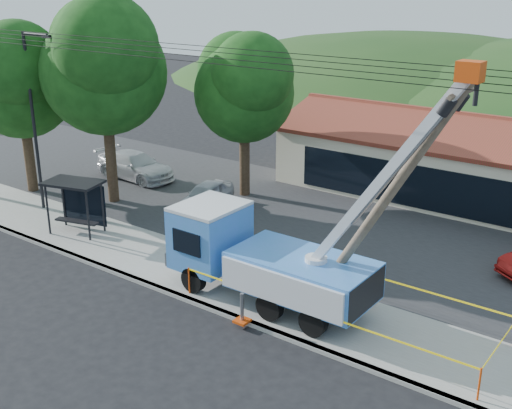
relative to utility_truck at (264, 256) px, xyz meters
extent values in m
plane|color=black|center=(-0.96, -3.75, -1.85)|extent=(120.00, 120.00, 0.00)
cube|color=gray|center=(-0.96, -1.65, -1.78)|extent=(60.00, 0.25, 0.15)
cube|color=gray|center=(-0.96, 0.25, -1.78)|extent=(60.00, 4.00, 0.15)
cube|color=#28282B|center=(-0.96, 8.25, -1.80)|extent=(60.00, 12.00, 0.10)
cube|color=beige|center=(3.04, 16.25, -0.15)|extent=(22.00, 8.00, 3.40)
cube|color=black|center=(3.04, 12.23, -0.42)|extent=(18.04, 0.08, 2.21)
cube|color=brown|center=(3.04, 14.25, 2.05)|extent=(22.50, 4.53, 1.52)
cube|color=brown|center=(3.04, 18.25, 2.05)|extent=(22.50, 4.53, 1.52)
cube|color=brown|center=(3.04, 16.25, 2.70)|extent=(22.50, 0.30, 0.25)
cylinder|color=black|center=(-14.96, 1.25, 2.65)|extent=(0.16, 0.16, 9.00)
cylinder|color=black|center=(-14.06, 1.25, 7.05)|extent=(1.80, 0.14, 0.14)
cube|color=black|center=(-13.16, 1.25, 7.00)|extent=(0.50, 0.22, 0.15)
cylinder|color=#332316|center=(-12.96, 4.25, 0.68)|extent=(0.56, 0.56, 5.06)
sphere|color=#123B10|center=(-12.96, 4.25, 5.05)|extent=(6.30, 6.30, 6.30)
sphere|color=#123B10|center=(-14.22, 5.09, 6.20)|extent=(5.04, 5.04, 5.04)
sphere|color=#123B10|center=(-11.70, 3.41, 6.43)|extent=(5.04, 5.04, 5.04)
cylinder|color=#332316|center=(-17.96, 2.75, 0.35)|extent=(0.56, 0.56, 4.40)
sphere|color=#123B10|center=(-17.96, 2.75, 4.15)|extent=(5.70, 5.70, 5.70)
sphere|color=#123B10|center=(-19.10, 3.51, 5.15)|extent=(4.56, 4.56, 4.56)
sphere|color=#123B10|center=(-16.82, 1.99, 5.35)|extent=(4.56, 4.56, 4.56)
cylinder|color=#332316|center=(-7.96, 9.25, 0.24)|extent=(0.56, 0.56, 4.18)
sphere|color=#123B10|center=(-7.96, 9.25, 3.85)|extent=(5.25, 5.25, 5.25)
sphere|color=#123B10|center=(-9.01, 9.95, 4.80)|extent=(4.20, 4.20, 4.20)
sphere|color=#123B10|center=(-6.91, 8.55, 4.99)|extent=(4.20, 4.20, 4.20)
ellipsoid|color=#1A3D16|center=(-15.96, 51.25, -1.85)|extent=(78.40, 56.00, 28.00)
cylinder|color=black|center=(-0.96, -0.65, 6.84)|extent=(60.00, 0.02, 0.02)
cylinder|color=black|center=(-0.96, -0.15, 6.96)|extent=(60.00, 0.02, 0.02)
cylinder|color=black|center=(-0.96, 0.35, 7.08)|extent=(60.00, 0.02, 0.02)
cylinder|color=black|center=(-0.96, 0.75, 7.20)|extent=(60.00, 0.02, 0.02)
cylinder|color=black|center=(-2.44, -1.16, -1.19)|extent=(0.99, 0.33, 0.99)
cylinder|color=black|center=(-2.44, 1.16, -1.19)|extent=(0.99, 0.33, 0.99)
cylinder|color=black|center=(1.09, -1.16, -1.19)|extent=(0.99, 0.33, 0.99)
cylinder|color=black|center=(1.09, 1.16, -1.19)|extent=(0.99, 0.33, 0.99)
cylinder|color=black|center=(2.86, -1.16, -1.19)|extent=(0.99, 0.33, 0.99)
cylinder|color=black|center=(2.86, 1.16, -1.19)|extent=(0.99, 0.33, 0.99)
cube|color=black|center=(0.43, 0.00, -0.91)|extent=(7.28, 1.10, 0.28)
cube|color=#3A86D0|center=(-2.55, 0.00, 0.19)|extent=(2.21, 2.65, 2.32)
cube|color=silver|center=(-2.55, 0.00, 1.40)|extent=(2.21, 2.65, 0.13)
cube|color=black|center=(-3.60, 0.00, 0.35)|extent=(0.09, 1.99, 0.99)
cube|color=gray|center=(-3.71, 0.00, -0.69)|extent=(0.17, 2.54, 0.55)
cube|color=#3A86D0|center=(1.64, 0.00, -0.25)|extent=(5.08, 2.65, 1.32)
cylinder|color=silver|center=(2.20, 0.00, 0.24)|extent=(0.77, 0.77, 0.66)
cube|color=silver|center=(4.51, 0.00, 3.88)|extent=(4.88, 0.31, 6.90)
cube|color=gray|center=(4.84, 0.00, 4.16)|extent=(2.94, 0.20, 4.15)
cube|color=#D43F0B|center=(6.82, -0.22, 7.24)|extent=(0.66, 0.55, 0.55)
cube|color=#D43F0B|center=(0.43, -1.87, -1.64)|extent=(0.50, 0.50, 0.09)
cube|color=#D43F0B|center=(3.30, 1.88, -1.64)|extent=(0.50, 0.50, 0.09)
cylinder|color=brown|center=(4.27, 0.50, 2.77)|extent=(5.40, 0.33, 9.11)
cube|color=brown|center=(6.41, 0.50, 6.53)|extent=(0.17, 1.86, 0.17)
cylinder|color=black|center=(6.20, 1.02, 6.21)|extent=(0.58, 0.37, 0.63)
cylinder|color=black|center=(6.20, -0.02, 6.21)|extent=(0.58, 0.37, 0.63)
cylinder|color=black|center=(-11.70, -0.77, -0.51)|extent=(0.12, 0.12, 2.38)
cylinder|color=black|center=(-9.60, -0.17, -0.51)|extent=(0.12, 0.12, 2.38)
cylinder|color=black|center=(-12.03, 0.38, -0.51)|extent=(0.12, 0.12, 2.38)
cylinder|color=black|center=(-9.93, 0.97, -0.51)|extent=(0.12, 0.12, 2.38)
cube|color=black|center=(-10.81, 0.10, 0.73)|extent=(2.91, 2.23, 0.12)
cube|color=black|center=(-10.99, 0.72, -0.51)|extent=(2.30, 0.70, 1.98)
cube|color=black|center=(-10.81, 0.10, -1.16)|extent=(2.21, 0.98, 0.08)
cylinder|color=#D43F0B|center=(-2.50, -1.33, -1.18)|extent=(0.06, 0.06, 1.05)
cylinder|color=#D43F0B|center=(8.42, -1.33, -1.18)|extent=(0.06, 0.06, 1.05)
cylinder|color=#D43F0B|center=(-2.50, 2.22, -1.18)|extent=(0.06, 0.06, 1.05)
cube|color=yellow|center=(2.96, -1.33, -0.71)|extent=(10.92, 0.01, 0.06)
cube|color=yellow|center=(8.42, 0.44, -0.71)|extent=(0.01, 3.56, 0.06)
cube|color=yellow|center=(2.96, 2.22, -0.71)|extent=(10.92, 0.01, 0.06)
cube|color=yellow|center=(-2.50, 0.44, -0.71)|extent=(0.01, 3.56, 0.06)
imported|color=silver|center=(-8.28, 6.36, -1.85)|extent=(2.20, 4.10, 1.33)
imported|color=silver|center=(-15.01, 7.77, -1.85)|extent=(5.38, 2.34, 1.54)
camera|label=1|loc=(12.41, -17.29, 9.64)|focal=45.00mm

